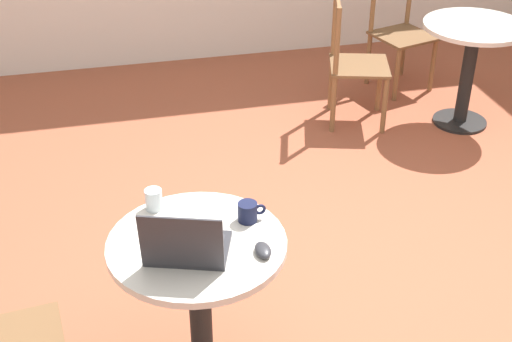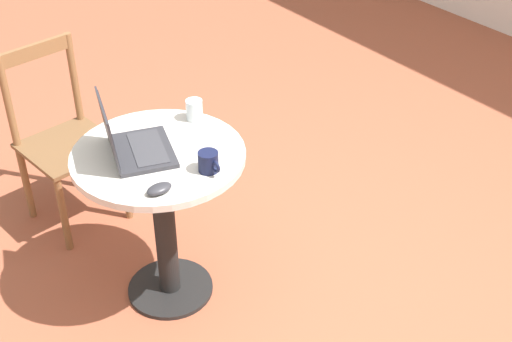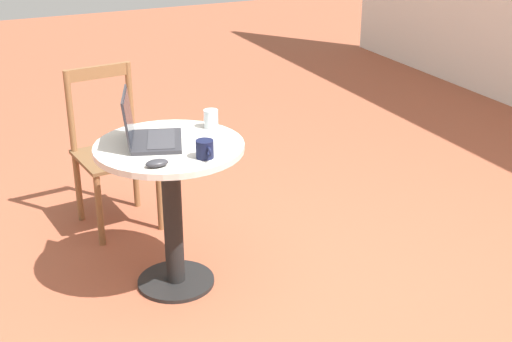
{
  "view_description": "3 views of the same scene",
  "coord_description": "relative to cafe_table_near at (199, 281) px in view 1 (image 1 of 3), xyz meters",
  "views": [
    {
      "loc": [
        -1.08,
        -2.52,
        2.39
      ],
      "look_at": [
        -0.44,
        0.17,
        0.69
      ],
      "focal_mm": 50.0,
      "sensor_mm": 36.0,
      "label": 1
    },
    {
      "loc": [
        1.3,
        -1.45,
        2.28
      ],
      "look_at": [
        -0.61,
        -0.01,
        0.62
      ],
      "focal_mm": 50.0,
      "sensor_mm": 36.0,
      "label": 2
    },
    {
      "loc": [
        2.13,
        -1.26,
        1.91
      ],
      "look_at": [
        -0.52,
        -0.04,
        0.66
      ],
      "focal_mm": 50.0,
      "sensor_mm": 36.0,
      "label": 3
    }
  ],
  "objects": [
    {
      "name": "chair_mid_back",
      "position": [
        1.99,
        2.65,
        -0.11
      ],
      "size": [
        0.5,
        0.5,
        0.9
      ],
      "color": "brown",
      "rests_on": "ground_plane"
    },
    {
      "name": "cafe_table_mid",
      "position": [
        2.2,
        1.94,
        0.0
      ],
      "size": [
        0.69,
        0.69,
        0.74
      ],
      "color": "black",
      "rests_on": "ground_plane"
    },
    {
      "name": "mug",
      "position": [
        0.22,
        0.09,
        0.24
      ],
      "size": [
        0.11,
        0.08,
        0.08
      ],
      "color": "#141938",
      "rests_on": "cafe_table_near"
    },
    {
      "name": "cafe_table_near",
      "position": [
        0.0,
        0.0,
        0.0
      ],
      "size": [
        0.69,
        0.69,
        0.74
      ],
      "color": "black",
      "rests_on": "ground_plane"
    },
    {
      "name": "ground_plane",
      "position": [
        0.8,
        0.35,
        -0.55
      ],
      "size": [
        16.0,
        16.0,
        0.0
      ],
      "primitive_type": "plane",
      "color": "#9E5138"
    },
    {
      "name": "drinking_glass",
      "position": [
        -0.13,
        0.26,
        0.24
      ],
      "size": [
        0.07,
        0.07,
        0.09
      ],
      "color": "silver",
      "rests_on": "cafe_table_near"
    },
    {
      "name": "mouse",
      "position": [
        0.23,
        -0.13,
        0.21
      ],
      "size": [
        0.06,
        0.1,
        0.03
      ],
      "color": "#2D2D33",
      "rests_on": "cafe_table_near"
    },
    {
      "name": "laptop",
      "position": [
        -0.05,
        -0.08,
        0.25
      ],
      "size": [
        0.36,
        0.33,
        0.24
      ],
      "color": "#2D2D33",
      "rests_on": "cafe_table_near"
    },
    {
      "name": "chair_mid_left",
      "position": [
        1.44,
        2.16,
        -0.11
      ],
      "size": [
        0.5,
        0.5,
        0.9
      ],
      "color": "brown",
      "rests_on": "ground_plane"
    }
  ]
}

